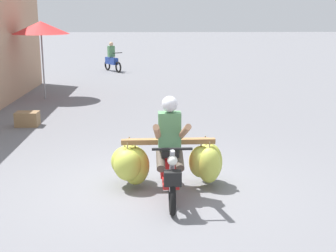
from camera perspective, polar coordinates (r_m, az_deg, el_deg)
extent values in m
plane|color=slate|center=(7.66, -1.58, -7.67)|extent=(120.00, 120.00, 0.00)
torus|color=black|center=(6.65, 0.51, -8.48)|extent=(0.09, 0.56, 0.56)
torus|color=black|center=(7.77, -0.01, -5.15)|extent=(0.09, 0.56, 0.56)
cube|color=red|center=(7.10, 0.27, -6.66)|extent=(0.25, 0.57, 0.08)
cube|color=red|center=(7.42, 0.10, -4.29)|extent=(0.29, 0.65, 0.36)
cube|color=black|center=(7.28, 0.14, -2.83)|extent=(0.27, 0.61, 0.10)
cylinder|color=gray|center=(6.59, 0.48, -5.55)|extent=(0.08, 0.28, 0.69)
cylinder|color=black|center=(6.45, 0.51, -2.81)|extent=(0.56, 0.05, 0.04)
sphere|color=silver|center=(6.41, 0.55, -4.21)|extent=(0.14, 0.14, 0.14)
cube|color=black|center=(6.45, 0.56, -6.35)|extent=(0.24, 0.17, 0.20)
cube|color=red|center=(6.54, 0.51, -6.05)|extent=(0.11, 0.28, 0.04)
cube|color=olive|center=(7.48, 0.04, -1.89)|extent=(1.50, 0.13, 0.08)
cube|color=olive|center=(7.66, -0.03, -1.75)|extent=(1.35, 0.11, 0.06)
ellipsoid|color=#B6C146|center=(7.51, -4.90, -4.72)|extent=(0.49, 0.45, 0.52)
cylinder|color=#998459|center=(7.42, -4.95, -2.55)|extent=(0.02, 0.02, 0.14)
ellipsoid|color=#B5BF45|center=(7.76, 5.19, -4.41)|extent=(0.43, 0.40, 0.63)
cylinder|color=#998459|center=(7.66, 5.25, -1.97)|extent=(0.02, 0.02, 0.12)
ellipsoid|color=#AFB93F|center=(7.68, -5.23, -4.30)|extent=(0.51, 0.47, 0.49)
cylinder|color=#998459|center=(7.60, -5.28, -2.22)|extent=(0.02, 0.02, 0.15)
ellipsoid|color=#BDC74D|center=(7.85, -4.67, -3.85)|extent=(0.49, 0.45, 0.45)
cylinder|color=#998459|center=(7.77, -4.71, -1.90)|extent=(0.02, 0.02, 0.16)
ellipsoid|color=#BFCA4F|center=(7.65, 4.01, -4.34)|extent=(0.40, 0.36, 0.53)
cylinder|color=#998459|center=(7.56, 4.05, -2.18)|extent=(0.02, 0.02, 0.13)
ellipsoid|color=#BEC84E|center=(7.58, 5.00, -4.75)|extent=(0.40, 0.36, 0.59)
cylinder|color=#998459|center=(7.48, 5.06, -2.37)|extent=(0.02, 0.02, 0.12)
ellipsoid|color=#B4BE44|center=(7.61, -3.97, -4.85)|extent=(0.53, 0.50, 0.63)
cylinder|color=#998459|center=(7.51, -4.01, -2.31)|extent=(0.02, 0.02, 0.13)
ellipsoid|color=#BCC64C|center=(7.93, 4.50, -4.20)|extent=(0.33, 0.29, 0.57)
cylinder|color=#998459|center=(7.83, 4.55, -1.81)|extent=(0.02, 0.02, 0.17)
cube|color=#4C7F51|center=(7.08, 0.19, -0.55)|extent=(0.34, 0.23, 0.56)
sphere|color=silver|center=(6.97, 0.20, 2.68)|extent=(0.24, 0.24, 0.24)
cylinder|color=#9E7051|center=(6.74, 2.00, -0.70)|extent=(0.16, 0.72, 0.39)
cylinder|color=#9E7051|center=(6.72, -1.32, -0.74)|extent=(0.13, 0.72, 0.39)
cylinder|color=#4C4238|center=(7.09, 1.37, -4.14)|extent=(0.14, 0.44, 0.27)
cylinder|color=#4C4238|center=(7.07, -0.90, -4.18)|extent=(0.14, 0.44, 0.27)
torus|color=black|center=(22.30, -6.06, 7.12)|extent=(0.35, 0.48, 0.52)
torus|color=black|center=(23.27, -7.36, 7.35)|extent=(0.35, 0.48, 0.52)
cube|color=navy|center=(22.85, -6.86, 7.86)|extent=(0.69, 0.89, 0.32)
cylinder|color=black|center=(22.28, -6.16, 8.82)|extent=(0.44, 0.30, 0.04)
cube|color=#4C7F51|center=(22.83, -6.92, 8.99)|extent=(0.36, 0.33, 0.52)
sphere|color=tan|center=(22.78, -6.92, 9.86)|extent=(0.20, 0.20, 0.20)
cylinder|color=#99999E|center=(15.89, -14.92, 7.14)|extent=(0.05, 0.05, 2.20)
cone|color=red|center=(15.80, -15.19, 11.46)|extent=(1.81, 1.81, 0.40)
cube|color=olive|center=(12.27, -16.71, 0.83)|extent=(0.56, 0.40, 0.36)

